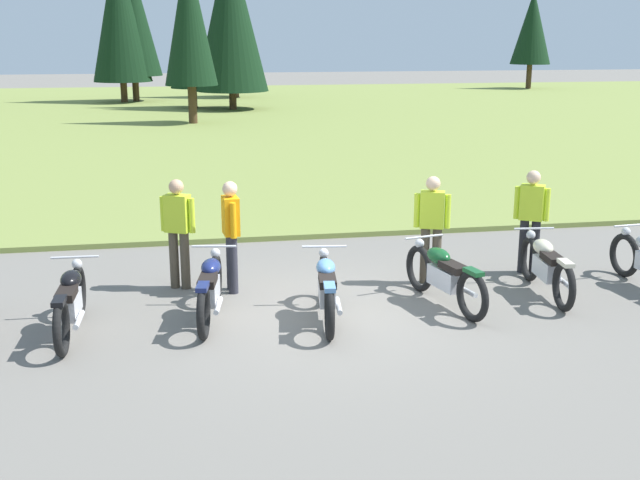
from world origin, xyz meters
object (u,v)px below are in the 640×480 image
object	(u,v)px
motorcycle_british_green	(444,275)
rider_in_hivis_vest	(531,215)
rider_near_row_end	(178,227)
motorcycle_sky_blue	(327,288)
motorcycle_cream	(546,266)
motorcycle_navy	(210,288)
rider_checking_bike	(432,223)
motorcycle_black	(71,302)
rider_with_back_turned	(231,230)

from	to	relation	value
motorcycle_british_green	rider_in_hivis_vest	xyz separation A→B (m)	(1.84, 1.24, 0.51)
rider_near_row_end	motorcycle_sky_blue	bearing A→B (deg)	-41.83
motorcycle_sky_blue	rider_near_row_end	distance (m)	2.64
motorcycle_cream	rider_in_hivis_vest	distance (m)	1.20
motorcycle_navy	rider_checking_bike	size ratio (longest dim) A/B	1.25
motorcycle_sky_blue	motorcycle_british_green	size ratio (longest dim) A/B	1.01
motorcycle_sky_blue	motorcycle_navy	bearing A→B (deg)	169.45
motorcycle_cream	rider_checking_bike	size ratio (longest dim) A/B	1.26
motorcycle_british_green	rider_in_hivis_vest	distance (m)	2.28
motorcycle_black	rider_near_row_end	distance (m)	2.23
motorcycle_sky_blue	rider_checking_bike	bearing A→B (deg)	34.82
rider_checking_bike	rider_with_back_turned	bearing A→B (deg)	177.68
rider_in_hivis_vest	rider_near_row_end	size ratio (longest dim) A/B	1.00
motorcycle_black	rider_in_hivis_vest	distance (m)	7.07
rider_with_back_turned	rider_in_hivis_vest	world-z (taller)	same
motorcycle_sky_blue	rider_with_back_turned	world-z (taller)	rider_with_back_turned
rider_checking_bike	rider_near_row_end	bearing A→B (deg)	173.66
motorcycle_navy	motorcycle_black	bearing A→B (deg)	-172.49
motorcycle_cream	rider_with_back_turned	size ratio (longest dim) A/B	1.26
motorcycle_sky_blue	rider_with_back_turned	distance (m)	1.91
rider_in_hivis_vest	motorcycle_navy	bearing A→B (deg)	-166.40
rider_checking_bike	motorcycle_navy	bearing A→B (deg)	-163.37
rider_with_back_turned	rider_checking_bike	distance (m)	3.04
motorcycle_navy	motorcycle_cream	size ratio (longest dim) A/B	0.99
motorcycle_navy	rider_in_hivis_vest	bearing A→B (deg)	13.60
motorcycle_sky_blue	rider_with_back_turned	size ratio (longest dim) A/B	1.25
motorcycle_british_green	rider_near_row_end	world-z (taller)	rider_near_row_end
motorcycle_black	rider_with_back_turned	size ratio (longest dim) A/B	1.26
motorcycle_sky_blue	rider_checking_bike	distance (m)	2.34
motorcycle_british_green	rider_checking_bike	xyz separation A→B (m)	(0.13, 1.02, 0.51)
motorcycle_black	motorcycle_navy	distance (m)	1.79
motorcycle_navy	rider_in_hivis_vest	world-z (taller)	rider_in_hivis_vest
motorcycle_cream	rider_in_hivis_vest	bearing A→B (deg)	78.40
motorcycle_sky_blue	rider_in_hivis_vest	size ratio (longest dim) A/B	1.25
rider_checking_bike	rider_near_row_end	distance (m)	3.82
motorcycle_british_green	motorcycle_cream	distance (m)	1.63
motorcycle_navy	rider_checking_bike	xyz separation A→B (m)	(3.40, 1.02, 0.51)
motorcycle_navy	motorcycle_cream	bearing A→B (deg)	2.06
motorcycle_black	rider_in_hivis_vest	size ratio (longest dim) A/B	1.26
motorcycle_british_green	rider_checking_bike	distance (m)	1.15
motorcycle_cream	rider_near_row_end	world-z (taller)	rider_near_row_end
motorcycle_cream	rider_with_back_turned	world-z (taller)	rider_with_back_turned
motorcycle_sky_blue	motorcycle_british_green	bearing A→B (deg)	9.27
motorcycle_sky_blue	rider_in_hivis_vest	world-z (taller)	rider_in_hivis_vest
motorcycle_british_green	motorcycle_cream	size ratio (longest dim) A/B	0.99
motorcycle_cream	motorcycle_british_green	bearing A→B (deg)	-173.78
motorcycle_black	motorcycle_british_green	distance (m)	5.06
motorcycle_navy	rider_near_row_end	bearing A→B (deg)	105.32
motorcycle_cream	rider_with_back_turned	distance (m)	4.66
motorcycle_black	rider_near_row_end	bearing A→B (deg)	50.49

